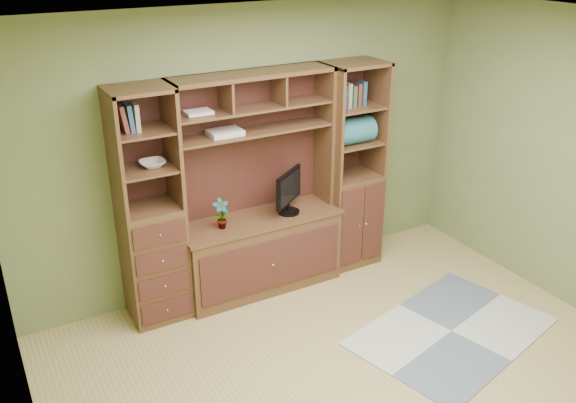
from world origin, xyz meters
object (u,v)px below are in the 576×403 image
right_tower (351,167)px  left_tower (150,209)px  center_hutch (259,188)px  monitor (289,185)px

right_tower → left_tower: bearing=180.0°
left_tower → right_tower: (2.02, 0.00, 0.00)m
center_hutch → monitor: size_ratio=3.63×
left_tower → right_tower: 2.02m
center_hutch → left_tower: 1.00m
center_hutch → left_tower: bearing=177.7°
center_hutch → right_tower: (1.02, 0.04, 0.00)m
monitor → right_tower: bearing=-29.7°
center_hutch → monitor: 0.29m
right_tower → monitor: size_ratio=3.63×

